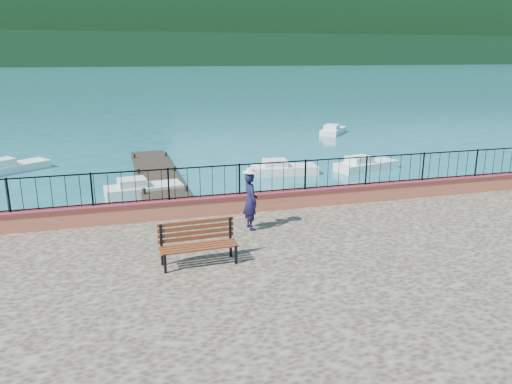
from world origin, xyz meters
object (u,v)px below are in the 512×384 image
park_bench (199,252)px  boat_5 (333,129)px  boat_3 (11,164)px  person (251,201)px  boat_0 (144,186)px  boat_1 (285,166)px  boat_2 (367,162)px

park_bench → boat_5: bearing=56.7°
boat_3 → person: bearing=-95.5°
person → boat_3: bearing=25.9°
boat_5 → boat_3: bearing=148.8°
boat_0 → boat_5: 21.06m
boat_1 → boat_5: bearing=61.9°
boat_1 → boat_3: size_ratio=0.88×
boat_0 → boat_3: bearing=128.0°
boat_1 → boat_0: bearing=-157.7°
park_bench → boat_5: (15.08, 25.08, -1.11)m
park_bench → boat_0: bearing=90.7°
person → boat_1: bearing=-28.0°
park_bench → boat_1: bearing=60.3°
boat_5 → person: bearing=-169.9°
boat_0 → boat_3: 9.20m
person → boat_3: 17.95m
boat_3 → boat_1: bearing=-53.4°
boat_1 → boat_2: 4.63m
boat_0 → boat_1: 7.64m
boat_0 → boat_1: bearing=9.1°
boat_5 → park_bench: bearing=-171.0°
person → boat_2: (9.54, 10.75, -1.63)m
boat_1 → boat_3: same height
boat_1 → boat_5: 14.61m
boat_0 → boat_2: size_ratio=0.93×
park_bench → boat_0: size_ratio=0.56×
park_bench → boat_0: 11.08m
person → boat_5: bearing=-33.8°
park_bench → boat_2: size_ratio=0.52×
boat_3 → boat_0: bearing=-80.8°
boat_1 → boat_2: size_ratio=0.94×
park_bench → boat_5: park_bench is taller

